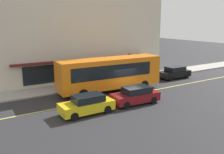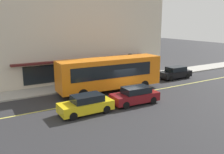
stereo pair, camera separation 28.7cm
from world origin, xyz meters
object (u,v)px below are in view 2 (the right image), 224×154
at_px(car_maroon, 135,95).
at_px(pedestrian_near_storefront, 158,65).
at_px(bus, 111,73).
at_px(car_black, 175,73).
at_px(car_yellow, 86,104).
at_px(traffic_light, 130,60).

height_order(car_maroon, pedestrian_near_storefront, pedestrian_near_storefront).
distance_m(bus, car_black, 10.17).
relative_size(car_yellow, car_black, 0.99).
bearing_deg(car_yellow, traffic_light, 37.52).
xyz_separation_m(traffic_light, car_maroon, (-4.50, -7.18, -1.79)).
distance_m(car_maroon, pedestrian_near_storefront, 13.77).
bearing_deg(car_yellow, car_maroon, -0.86).
height_order(traffic_light, pedestrian_near_storefront, traffic_light).
xyz_separation_m(traffic_light, car_yellow, (-9.25, -7.11, -1.79)).
distance_m(car_yellow, car_black, 15.82).
xyz_separation_m(car_maroon, pedestrian_near_storefront, (10.53, 8.86, 0.46)).
bearing_deg(traffic_light, pedestrian_near_storefront, 15.56).
relative_size(car_maroon, car_yellow, 1.02).
bearing_deg(bus, pedestrian_near_storefront, 22.76).
relative_size(bus, pedestrian_near_storefront, 6.41).
distance_m(car_maroon, car_black, 11.47).
height_order(bus, traffic_light, bus).
bearing_deg(traffic_light, car_black, -18.63).
xyz_separation_m(car_yellow, car_black, (14.94, 5.19, 0.00)).
relative_size(traffic_light, car_maroon, 0.73).
bearing_deg(car_black, pedestrian_near_storefront, 84.50).
xyz_separation_m(bus, pedestrian_near_storefront, (10.41, 4.37, -0.78)).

